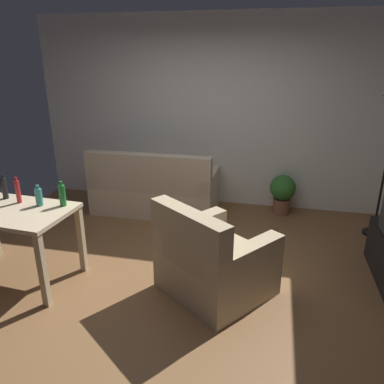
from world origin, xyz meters
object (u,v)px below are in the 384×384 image
object	(u,v)px
couch	(155,191)
bottle_red	(18,191)
armchair	(212,262)
bottle_dark	(4,188)
potted_plant	(282,192)
desk	(10,219)
bottle_green	(62,195)
bottle_tall	(39,197)

from	to	relation	value
couch	bottle_red	distance (m)	2.05
armchair	bottle_dark	distance (m)	2.24
bottle_red	potted_plant	bearing A→B (deg)	38.84
bottle_dark	bottle_red	xyz separation A→B (m)	(0.21, -0.07, 0.01)
desk	bottle_dark	world-z (taller)	bottle_dark
bottle_green	armchair	bearing A→B (deg)	-0.15
potted_plant	desk	bearing A→B (deg)	-139.06
bottle_dark	bottle_green	bearing A→B (deg)	-3.98
bottle_red	bottle_green	size ratio (longest dim) A/B	1.07
bottle_tall	bottle_dark	bearing A→B (deg)	168.54
desk	potted_plant	size ratio (longest dim) A/B	2.18
armchair	desk	bearing A→B (deg)	42.62
potted_plant	bottle_dark	bearing A→B (deg)	-144.24
couch	bottle_green	size ratio (longest dim) A/B	6.91
bottle_green	potted_plant	bearing A→B (deg)	44.19
armchair	bottle_tall	bearing A→B (deg)	38.51
potted_plant	bottle_green	distance (m)	3.03
bottle_red	bottle_tall	bearing A→B (deg)	-5.14
potted_plant	bottle_red	size ratio (longest dim) A/B	2.12
couch	desk	distance (m)	2.15
potted_plant	bottle_tall	bearing A→B (deg)	-138.11
desk	bottle_tall	bearing A→B (deg)	34.39
couch	desk	xyz separation A→B (m)	(-0.82, -1.96, 0.34)
armchair	bottle_tall	world-z (taller)	bottle_tall
armchair	bottle_green	distance (m)	1.58
couch	bottle_tall	size ratio (longest dim) A/B	8.20
couch	potted_plant	world-z (taller)	couch
desk	bottle_green	bearing A→B (deg)	25.69
bottle_tall	couch	bearing A→B (deg)	72.36
bottle_tall	bottle_green	bearing A→B (deg)	11.00
desk	bottle_green	distance (m)	0.56
armchair	bottle_red	xyz separation A→B (m)	(-1.96, -0.02, 0.56)
bottle_red	bottle_tall	world-z (taller)	bottle_red
bottle_tall	bottle_green	xyz separation A→B (m)	(0.23, 0.04, 0.02)
bottle_dark	potted_plant	bearing A→B (deg)	35.76
bottle_tall	bottle_green	world-z (taller)	bottle_green
bottle_tall	desk	bearing A→B (deg)	-149.46
couch	bottle_dark	world-z (taller)	bottle_dark
potted_plant	armchair	xyz separation A→B (m)	(-0.65, -2.08, -0.01)
bottle_red	bottle_green	distance (m)	0.47
armchair	bottle_dark	size ratio (longest dim) A/B	4.76
potted_plant	armchair	distance (m)	2.18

